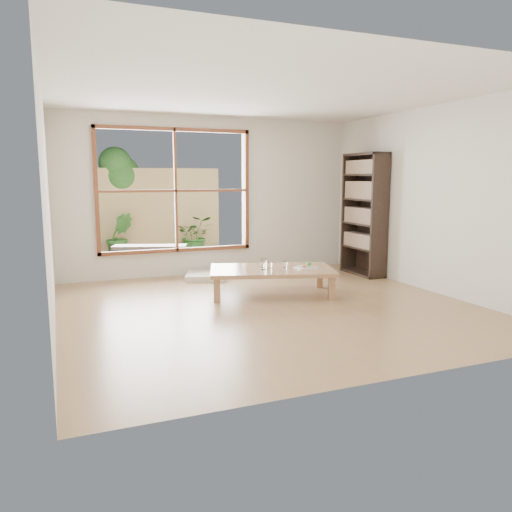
{
  "coord_description": "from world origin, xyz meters",
  "views": [
    {
      "loc": [
        -2.43,
        -5.62,
        1.6
      ],
      "look_at": [
        0.08,
        0.62,
        0.55
      ],
      "focal_mm": 35.0,
      "sensor_mm": 36.0,
      "label": 1
    }
  ],
  "objects_px": {
    "low_table": "(272,271)",
    "garden_bench": "(150,249)",
    "bookshelf": "(364,215)",
    "food_tray": "(306,267)"
  },
  "relations": [
    {
      "from": "low_table",
      "to": "garden_bench",
      "type": "xyz_separation_m",
      "value": [
        -1.22,
        2.58,
        0.05
      ]
    },
    {
      "from": "bookshelf",
      "to": "food_tray",
      "type": "relative_size",
      "value": 6.78
    },
    {
      "from": "food_tray",
      "to": "garden_bench",
      "type": "xyz_separation_m",
      "value": [
        -1.66,
        2.76,
        -0.02
      ]
    },
    {
      "from": "bookshelf",
      "to": "low_table",
      "type": "bearing_deg",
      "value": -158.75
    },
    {
      "from": "low_table",
      "to": "food_tray",
      "type": "distance_m",
      "value": 0.48
    },
    {
      "from": "food_tray",
      "to": "low_table",
      "type": "bearing_deg",
      "value": 155.66
    },
    {
      "from": "bookshelf",
      "to": "garden_bench",
      "type": "height_order",
      "value": "bookshelf"
    },
    {
      "from": "food_tray",
      "to": "garden_bench",
      "type": "height_order",
      "value": "food_tray"
    },
    {
      "from": "low_table",
      "to": "garden_bench",
      "type": "height_order",
      "value": "garden_bench"
    },
    {
      "from": "garden_bench",
      "to": "bookshelf",
      "type": "bearing_deg",
      "value": -10.32
    }
  ]
}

